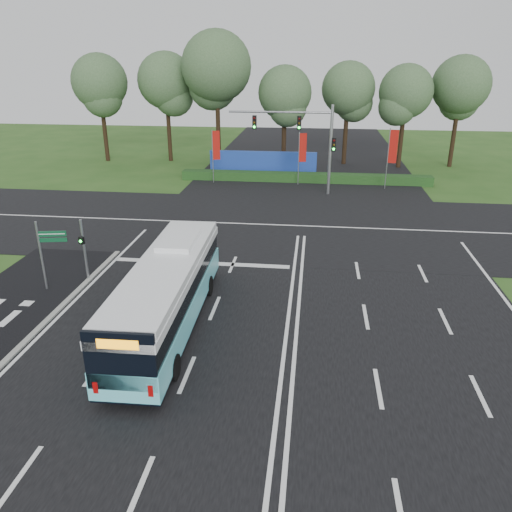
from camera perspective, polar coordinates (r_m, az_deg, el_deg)
The scene contains 14 objects.
ground at distance 21.97m, azimuth 3.78°, elevation -6.53°, with size 120.00×120.00×0.00m, color #284F1A.
road_main at distance 21.96m, azimuth 3.78°, elevation -6.48°, with size 20.00×120.00×0.04m, color black.
road_cross at distance 33.01m, azimuth 4.96°, elevation 3.43°, with size 120.00×14.00×0.05m, color black.
kerb_strip at distance 22.22m, azimuth -23.99°, elevation -8.05°, with size 0.25×18.00×0.12m, color gray.
city_bus at distance 20.42m, azimuth -10.07°, elevation -4.18°, with size 2.56×11.01×3.15m.
pedestrian_signal at distance 25.76m, azimuth -19.09°, elevation 0.87°, with size 0.29×0.41×3.16m.
street_sign at distance 25.13m, azimuth -22.80°, elevation 0.98°, with size 1.32×0.32×3.43m.
banner_flag_left at distance 44.12m, azimuth -4.67°, elevation 12.14°, with size 0.65×0.26×4.61m.
banner_flag_mid at distance 43.39m, azimuth 5.25°, elevation 11.88°, with size 0.66×0.17×4.51m.
banner_flag_right at distance 43.07m, azimuth 15.24°, elevation 11.56°, with size 0.73×0.20×5.02m.
traffic_light_gantry at distance 40.23m, azimuth 5.96°, elevation 13.55°, with size 8.41×0.28×7.00m.
hedge at distance 44.96m, azimuth 5.59°, elevation 8.91°, with size 22.00×1.20×0.80m, color #163A15.
blue_hoarding at distance 47.49m, azimuth 0.79°, elevation 10.57°, with size 10.00×0.30×2.20m, color #1C3C9C.
eucalyptus_row at distance 51.32m, azimuth 1.22°, elevation 19.31°, with size 41.16×8.55×12.86m.
Camera 1 is at (0.84, -19.31, 10.45)m, focal length 35.00 mm.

